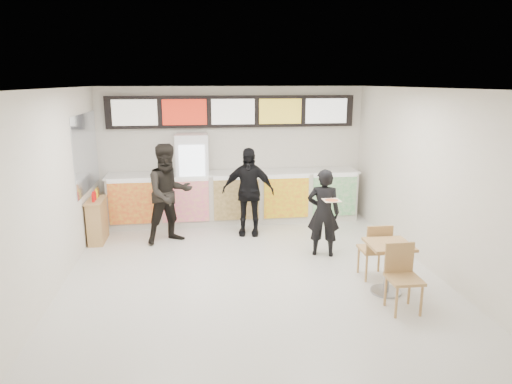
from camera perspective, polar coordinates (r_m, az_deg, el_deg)
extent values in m
plane|color=beige|center=(7.54, -0.36, -10.65)|extent=(7.00, 7.00, 0.00)
plane|color=white|center=(6.87, -0.39, 12.81)|extent=(7.00, 7.00, 0.00)
plane|color=silver|center=(10.47, -2.89, 4.85)|extent=(6.00, 0.00, 6.00)
plane|color=silver|center=(7.30, -24.40, -0.25)|extent=(0.00, 7.00, 7.00)
plane|color=silver|center=(8.01, 21.44, 1.16)|extent=(0.00, 7.00, 7.00)
cube|color=silver|center=(10.27, -2.63, -0.74)|extent=(5.50, 0.70, 1.10)
cube|color=silver|center=(10.14, -2.67, 2.38)|extent=(5.56, 0.76, 0.04)
cube|color=red|center=(9.94, -15.16, -1.38)|extent=(0.99, 0.02, 0.90)
cube|color=#F83793|center=(9.85, -8.81, -1.18)|extent=(0.99, 0.02, 0.90)
cube|color=brown|center=(9.89, -2.43, -0.97)|extent=(0.99, 0.02, 0.90)
cube|color=#ECF41B|center=(10.05, 3.82, -0.75)|extent=(0.99, 0.02, 0.90)
cube|color=green|center=(10.33, 9.81, -0.53)|extent=(0.99, 0.02, 0.90)
cube|color=black|center=(10.29, -2.92, 10.01)|extent=(5.50, 0.12, 0.70)
cube|color=silver|center=(10.25, -14.94, 9.57)|extent=(0.95, 0.02, 0.55)
cube|color=red|center=(10.18, -8.92, 9.83)|extent=(0.95, 0.02, 0.55)
cube|color=white|center=(10.22, -2.88, 9.99)|extent=(0.95, 0.02, 0.55)
cube|color=gold|center=(10.37, 3.06, 10.04)|extent=(0.95, 0.02, 0.55)
cube|color=white|center=(10.62, 8.77, 9.99)|extent=(0.95, 0.02, 0.55)
cube|color=white|center=(10.15, -7.93, 1.58)|extent=(0.70, 0.65, 2.00)
cube|color=white|center=(9.81, -7.94, 1.45)|extent=(0.54, 0.02, 1.50)
cylinder|color=#198D3A|center=(9.99, -9.03, -1.90)|extent=(0.07, 0.07, 0.22)
cylinder|color=orange|center=(9.99, -8.23, -1.88)|extent=(0.07, 0.07, 0.22)
cylinder|color=red|center=(9.99, -7.42, -1.85)|extent=(0.07, 0.07, 0.22)
cylinder|color=#182AB7|center=(9.99, -6.62, -1.83)|extent=(0.07, 0.07, 0.22)
cylinder|color=orange|center=(9.90, -9.11, 0.22)|extent=(0.07, 0.07, 0.22)
cylinder|color=red|center=(9.89, -8.30, 0.24)|extent=(0.07, 0.07, 0.22)
cylinder|color=#182AB7|center=(9.89, -7.49, 0.27)|extent=(0.07, 0.07, 0.22)
cylinder|color=#198D3A|center=(9.89, -6.68, 0.30)|extent=(0.07, 0.07, 0.22)
cylinder|color=red|center=(9.82, -9.19, 2.37)|extent=(0.07, 0.07, 0.22)
cylinder|color=#182AB7|center=(9.81, -8.38, 2.40)|extent=(0.07, 0.07, 0.22)
cylinder|color=#198D3A|center=(9.81, -7.56, 2.43)|extent=(0.07, 0.07, 0.22)
cylinder|color=orange|center=(9.81, -6.74, 2.45)|extent=(0.07, 0.07, 0.22)
cylinder|color=#182AB7|center=(9.75, -9.28, 4.56)|extent=(0.07, 0.07, 0.22)
cylinder|color=#198D3A|center=(9.75, -8.45, 4.59)|extent=(0.07, 0.07, 0.22)
cylinder|color=orange|center=(9.75, -7.63, 4.62)|extent=(0.07, 0.07, 0.22)
cylinder|color=red|center=(9.75, -6.80, 4.65)|extent=(0.07, 0.07, 0.22)
cube|color=#B2B7BF|center=(9.59, -20.47, 4.70)|extent=(0.01, 2.00, 1.50)
imported|color=black|center=(8.30, 8.42, -2.58)|extent=(0.67, 0.54, 1.60)
imported|color=black|center=(9.01, -10.81, -0.22)|extent=(1.17, 1.06, 1.96)
imported|color=black|center=(9.32, -1.00, 0.05)|extent=(1.13, 0.65, 1.82)
cube|color=beige|center=(7.79, 9.43, -1.04)|extent=(0.28, 0.28, 0.01)
cone|color=#CC7233|center=(7.79, 9.43, -0.96)|extent=(0.36, 0.36, 0.02)
cube|color=tan|center=(7.04, 16.30, -6.33)|extent=(0.64, 0.64, 0.04)
cylinder|color=gray|center=(7.18, 16.10, -9.23)|extent=(0.08, 0.08, 0.75)
cylinder|color=gray|center=(7.32, 15.91, -11.83)|extent=(0.46, 0.46, 0.03)
cube|color=tan|center=(6.66, 18.05, -10.33)|extent=(0.45, 0.45, 0.04)
cube|color=tan|center=(6.74, 17.47, -7.81)|extent=(0.42, 0.04, 0.44)
cube|color=tan|center=(7.64, 14.50, -6.96)|extent=(0.45, 0.45, 0.04)
cube|color=tan|center=(7.39, 15.19, -5.74)|extent=(0.42, 0.04, 0.44)
cube|color=tan|center=(9.55, -19.20, -3.49)|extent=(0.27, 0.73, 0.82)
cube|color=tan|center=(9.43, -19.41, -0.99)|extent=(0.31, 0.77, 0.04)
cylinder|color=red|center=(9.22, -19.69, -0.70)|extent=(0.05, 0.05, 0.16)
cylinder|color=red|center=(9.37, -19.51, -0.47)|extent=(0.05, 0.05, 0.16)
cylinder|color=yellow|center=(9.51, -19.33, -0.24)|extent=(0.05, 0.05, 0.16)
cylinder|color=brown|center=(9.65, -19.16, -0.03)|extent=(0.05, 0.05, 0.16)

